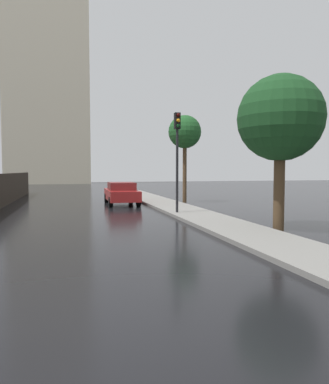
{
  "coord_description": "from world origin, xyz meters",
  "views": [
    {
      "loc": [
        -0.43,
        -4.81,
        2.12
      ],
      "look_at": [
        2.33,
        5.71,
        1.46
      ],
      "focal_mm": 33.47,
      "sensor_mm": 36.0,
      "label": 1
    }
  ],
  "objects_px": {
    "street_tree_far": "(280,119)",
    "traffic_light": "(177,144)",
    "car_red_near_kerb": "(121,193)",
    "street_tree_mid": "(185,133)"
  },
  "relations": [
    {
      "from": "traffic_light",
      "to": "street_tree_far",
      "type": "relative_size",
      "value": 0.86
    },
    {
      "from": "street_tree_far",
      "to": "traffic_light",
      "type": "bearing_deg",
      "value": 114.29
    },
    {
      "from": "car_red_near_kerb",
      "to": "traffic_light",
      "type": "relative_size",
      "value": 0.98
    },
    {
      "from": "street_tree_mid",
      "to": "traffic_light",
      "type": "bearing_deg",
      "value": -110.89
    },
    {
      "from": "traffic_light",
      "to": "car_red_near_kerb",
      "type": "bearing_deg",
      "value": 106.9
    },
    {
      "from": "traffic_light",
      "to": "street_tree_far",
      "type": "distance_m",
      "value": 5.47
    },
    {
      "from": "street_tree_mid",
      "to": "street_tree_far",
      "type": "bearing_deg",
      "value": -90.7
    },
    {
      "from": "car_red_near_kerb",
      "to": "street_tree_far",
      "type": "distance_m",
      "value": 12.08
    },
    {
      "from": "street_tree_mid",
      "to": "street_tree_far",
      "type": "distance_m",
      "value": 11.2
    },
    {
      "from": "car_red_near_kerb",
      "to": "street_tree_mid",
      "type": "bearing_deg",
      "value": 4.23
    }
  ]
}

